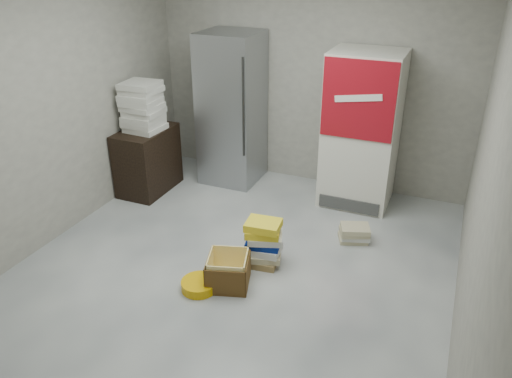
{
  "coord_description": "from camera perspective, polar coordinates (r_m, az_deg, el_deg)",
  "views": [
    {
      "loc": [
        1.75,
        -3.35,
        2.84
      ],
      "look_at": [
        0.04,
        0.7,
        0.66
      ],
      "focal_mm": 35.0,
      "sensor_mm": 36.0,
      "label": 1
    }
  ],
  "objects": [
    {
      "name": "ground",
      "position": [
        4.73,
        -3.77,
        -10.61
      ],
      "size": [
        5.0,
        5.0,
        0.0
      ],
      "primitive_type": "plane",
      "color": "silver",
      "rests_on": "ground"
    },
    {
      "name": "steel_fridge",
      "position": [
        6.38,
        -2.77,
        9.09
      ],
      "size": [
        0.7,
        0.72,
        1.9
      ],
      "color": "#A7AAAF",
      "rests_on": "ground"
    },
    {
      "name": "room_shell",
      "position": [
        3.92,
        -4.56,
        10.86
      ],
      "size": [
        4.04,
        5.04,
        2.82
      ],
      "color": "#A29E91",
      "rests_on": "ground"
    },
    {
      "name": "wood_shelf",
      "position": [
        6.38,
        -12.27,
        3.24
      ],
      "size": [
        0.5,
        0.8,
        0.8
      ],
      "primitive_type": "cube",
      "color": "black",
      "rests_on": "ground"
    },
    {
      "name": "bucket_lid",
      "position": [
        4.65,
        -6.51,
        -10.84
      ],
      "size": [
        0.39,
        0.39,
        0.09
      ],
      "primitive_type": "cylinder",
      "rotation": [
        0.0,
        0.0,
        -0.2
      ],
      "color": "#E2A807",
      "rests_on": "ground"
    },
    {
      "name": "coke_cooler",
      "position": [
        5.89,
        11.96,
        6.61
      ],
      "size": [
        0.8,
        0.73,
        1.8
      ],
      "color": "silver",
      "rests_on": "ground"
    },
    {
      "name": "phonebook_stack_main",
      "position": [
        4.84,
        0.84,
        -6.16
      ],
      "size": [
        0.41,
        0.36,
        0.48
      ],
      "rotation": [
        0.0,
        0.0,
        0.21
      ],
      "color": "olive",
      "rests_on": "ground"
    },
    {
      "name": "supply_box_stack",
      "position": [
        6.14,
        -12.85,
        9.17
      ],
      "size": [
        0.45,
        0.45,
        0.58
      ],
      "color": "beige",
      "rests_on": "wood_shelf"
    },
    {
      "name": "phonebook_stack_side",
      "position": [
        5.37,
        11.18,
        -4.98
      ],
      "size": [
        0.37,
        0.34,
        0.18
      ],
      "rotation": [
        0.0,
        0.0,
        0.42
      ],
      "color": "tan",
      "rests_on": "ground"
    },
    {
      "name": "cardboard_box",
      "position": [
        4.64,
        -3.21,
        -9.52
      ],
      "size": [
        0.47,
        0.47,
        0.31
      ],
      "rotation": [
        0.0,
        0.0,
        0.3
      ],
      "color": "yellow",
      "rests_on": "ground"
    }
  ]
}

